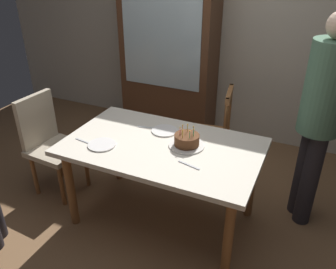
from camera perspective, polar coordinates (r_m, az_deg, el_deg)
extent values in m
plane|color=brown|center=(3.13, -0.86, -13.54)|extent=(6.40, 6.40, 0.00)
cube|color=beige|center=(4.15, 10.53, 16.92)|extent=(6.40, 0.10, 2.60)
cube|color=silver|center=(2.70, -0.96, -2.03)|extent=(1.53, 0.92, 0.04)
cylinder|color=brown|center=(2.98, -15.79, -8.64)|extent=(0.07, 0.07, 0.70)
cylinder|color=brown|center=(2.48, 9.90, -16.63)|extent=(0.07, 0.07, 0.70)
cylinder|color=brown|center=(3.45, -8.34, -2.26)|extent=(0.07, 0.07, 0.70)
cylinder|color=brown|center=(3.03, 13.66, -7.57)|extent=(0.07, 0.07, 0.70)
cylinder|color=silver|center=(2.67, 3.10, -1.78)|extent=(0.28, 0.28, 0.01)
cylinder|color=#563019|center=(2.65, 3.12, -0.87)|extent=(0.19, 0.19, 0.08)
cylinder|color=#66CC72|center=(2.60, 4.25, 0.24)|extent=(0.01, 0.01, 0.05)
sphere|color=#FFC64C|center=(2.59, 4.28, 0.89)|extent=(0.01, 0.01, 0.01)
cylinder|color=#4C7FE5|center=(2.64, 4.22, 0.65)|extent=(0.01, 0.01, 0.05)
sphere|color=#FFC64C|center=(2.62, 4.24, 1.30)|extent=(0.01, 0.01, 0.01)
cylinder|color=yellow|center=(2.66, 3.23, 0.99)|extent=(0.01, 0.01, 0.05)
sphere|color=#FFC64C|center=(2.65, 3.25, 1.64)|extent=(0.01, 0.01, 0.01)
cylinder|color=#F2994C|center=(2.65, 2.42, 0.89)|extent=(0.01, 0.01, 0.05)
sphere|color=#FFC64C|center=(2.64, 2.44, 1.53)|extent=(0.01, 0.01, 0.01)
cylinder|color=#E54C4C|center=(2.61, 2.00, 0.46)|extent=(0.01, 0.01, 0.05)
sphere|color=#FFC64C|center=(2.60, 2.01, 1.11)|extent=(0.01, 0.01, 0.01)
cylinder|color=yellow|center=(2.58, 2.43, 0.05)|extent=(0.01, 0.01, 0.05)
sphere|color=#FFC64C|center=(2.57, 2.44, 0.70)|extent=(0.01, 0.01, 0.01)
cylinder|color=#66CC72|center=(2.57, 3.60, -0.06)|extent=(0.01, 0.01, 0.05)
sphere|color=#FFC64C|center=(2.56, 3.63, 0.60)|extent=(0.01, 0.01, 0.01)
cylinder|color=white|center=(2.73, -10.88, -1.66)|extent=(0.22, 0.22, 0.01)
cylinder|color=white|center=(2.88, -0.57, 0.63)|extent=(0.22, 0.22, 0.01)
cube|color=silver|center=(2.81, -13.69, -1.11)|extent=(0.18, 0.04, 0.01)
cube|color=silver|center=(2.95, -3.39, 1.18)|extent=(0.18, 0.05, 0.01)
cube|color=silver|center=(2.44, 3.50, -5.06)|extent=(0.18, 0.06, 0.01)
cube|color=brown|center=(3.44, 6.16, -0.33)|extent=(0.51, 0.51, 0.05)
cylinder|color=brown|center=(3.73, 3.81, -2.01)|extent=(0.04, 0.04, 0.42)
cylinder|color=brown|center=(3.44, 2.70, -4.78)|extent=(0.04, 0.04, 0.42)
cylinder|color=brown|center=(3.69, 9.00, -2.66)|extent=(0.04, 0.04, 0.42)
cylinder|color=brown|center=(3.40, 8.33, -5.52)|extent=(0.04, 0.04, 0.42)
cylinder|color=brown|center=(3.47, 10.11, 4.27)|extent=(0.04, 0.04, 0.50)
cylinder|color=brown|center=(3.15, 9.46, 1.70)|extent=(0.04, 0.04, 0.50)
cube|color=brown|center=(3.22, 10.12, 6.59)|extent=(0.11, 0.40, 0.06)
cube|color=tan|center=(3.36, -17.84, -2.41)|extent=(0.47, 0.47, 0.05)
cylinder|color=brown|center=(3.28, -17.17, -8.05)|extent=(0.04, 0.04, 0.42)
cylinder|color=brown|center=(3.48, -13.32, -5.24)|extent=(0.04, 0.04, 0.42)
cylinder|color=brown|center=(3.50, -21.18, -6.27)|extent=(0.04, 0.04, 0.42)
cylinder|color=brown|center=(3.69, -17.35, -3.74)|extent=(0.04, 0.04, 0.42)
cube|color=tan|center=(3.38, -20.86, 2.10)|extent=(0.08, 0.40, 0.50)
cylinder|color=#262328|center=(3.17, 21.48, -5.67)|extent=(0.14, 0.14, 0.84)
cylinder|color=#262328|center=(3.07, 22.34, -7.00)|extent=(0.14, 0.14, 0.84)
cylinder|color=#4C7259|center=(2.79, 24.74, 6.95)|extent=(0.32, 0.32, 0.70)
cube|color=#56331E|center=(4.18, 0.20, 12.49)|extent=(1.10, 0.44, 1.90)
cube|color=silver|center=(3.92, -1.20, 15.19)|extent=(0.93, 0.01, 1.04)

